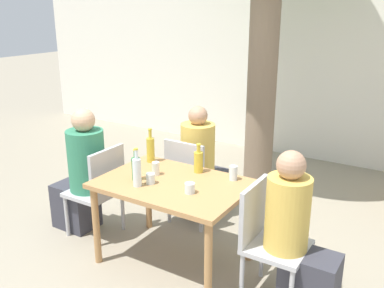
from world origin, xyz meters
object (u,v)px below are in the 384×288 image
Objects in this scene: person_seated_0 at (82,177)px; person_seated_1 at (298,241)px; drinking_glass_1 at (156,168)px; dining_table_front at (173,192)px; drinking_glass_3 at (151,179)px; oil_cruet_2 at (151,149)px; patio_chair_0 at (100,187)px; patio_chair_1 at (267,235)px; water_bottle_3 at (137,172)px; drinking_glass_0 at (190,188)px; person_seated_2 at (202,167)px; green_bottle_1 at (136,168)px; oil_cruet_0 at (198,161)px; drinking_glass_2 at (233,173)px; patio_chair_2 at (190,177)px.

person_seated_1 is at bearing 90.00° from person_seated_0.
dining_table_front is at bearing -14.61° from drinking_glass_1.
oil_cruet_2 is at bearing 126.82° from drinking_glass_3.
drinking_glass_1 is (0.23, -0.24, -0.07)m from oil_cruet_2.
patio_chair_1 is at bearing 90.00° from patio_chair_0.
water_bottle_3 is at bearing -132.57° from dining_table_front.
drinking_glass_1 reaches higher than drinking_glass_0.
patio_chair_1 is at bearing 140.73° from person_seated_2.
water_bottle_3 reaches higher than drinking_glass_3.
person_seated_0 is at bearing -180.00° from dining_table_front.
oil_cruet_0 is at bearing 50.28° from green_bottle_1.
patio_chair_1 is at bearing 6.03° from green_bottle_1.
green_bottle_1 is 2.19× the size of drinking_glass_2.
oil_cruet_2 is at bearing -179.13° from drinking_glass_2.
drinking_glass_0 is (-0.61, -0.11, 0.28)m from patio_chair_1.
patio_chair_2 is at bearing 92.93° from water_bottle_3.
patio_chair_1 is at bearing 0.00° from dining_table_front.
drinking_glass_0 is (1.08, -0.11, 0.28)m from patio_chair_0.
water_bottle_3 is at bearing 76.01° from person_seated_0.
person_seated_0 is 0.89m from drinking_glass_1.
oil_cruet_0 is at bearing 108.58° from patio_chair_0.
drinking_glass_2 is at bearing 0.47° from oil_cruet_0.
drinking_glass_3 is at bearing -139.21° from dining_table_front.
person_seated_1 reaches higher than patio_chair_2.
green_bottle_1 reaches higher than dining_table_front.
drinking_glass_1 is at bearing 93.80° from person_seated_0.
patio_chair_2 is 0.95m from water_bottle_3.
patio_chair_1 reaches higher than drinking_glass_3.
green_bottle_1 reaches higher than patio_chair_0.
dining_table_front is 1.09m from person_seated_1.
drinking_glass_1 is 0.67m from drinking_glass_2.
green_bottle_1 is 3.10× the size of drinking_glass_3.
oil_cruet_0 is at bearing 105.02° from person_seated_0.
person_seated_0 is at bearing 171.32° from green_bottle_1.
patio_chair_2 is 0.80m from drinking_glass_2.
drinking_glass_1 is at bearing -138.62° from oil_cruet_0.
drinking_glass_1 is at bearing 87.49° from person_seated_1.
person_seated_1 is 1.11m from oil_cruet_0.
oil_cruet_0 reaches higher than drinking_glass_0.
green_bottle_1 is 0.20m from drinking_glass_1.
patio_chair_2 is 0.72× the size of person_seated_0.
drinking_glass_3 is at bearing 58.25° from water_bottle_3.
water_bottle_3 is at bearing 71.33° from patio_chair_0.
patio_chair_0 reaches higher than drinking_glass_0.
green_bottle_1 is (-0.04, -0.78, 0.34)m from patio_chair_2.
person_seated_2 is 1.16m from water_bottle_3.
person_seated_0 is 0.95m from water_bottle_3.
drinking_glass_1 is (0.86, 0.06, 0.24)m from person_seated_0.
drinking_glass_1 is (-1.06, 0.06, 0.30)m from patio_chair_1.
person_seated_1 is 0.99× the size of person_seated_2.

